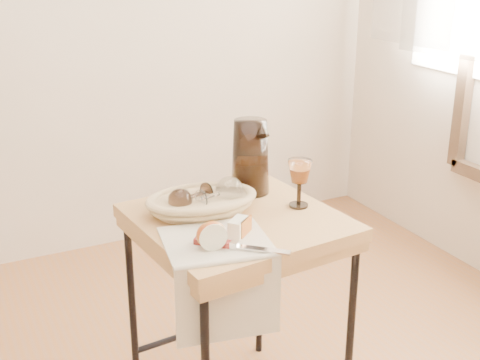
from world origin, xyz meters
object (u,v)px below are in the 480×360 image
bread_basket (202,204)px  pitcher (250,157)px  apple_half (211,234)px  table_knife (238,245)px  wine_goblet (299,183)px  tea_towel (216,241)px  side_table (237,319)px  goblet_lying_b (218,194)px  goblet_lying_a (192,196)px

bread_basket → pitcher: size_ratio=1.08×
apple_half → table_knife: apple_half is taller
pitcher → wine_goblet: bearing=-50.1°
tea_towel → pitcher: size_ratio=1.00×
bread_basket → apple_half: 0.26m
tea_towel → apple_half: bearing=-121.0°
side_table → goblet_lying_b: size_ratio=5.05×
apple_half → wine_goblet: bearing=29.2°
goblet_lying_a → goblet_lying_b: goblet_lying_b is taller
side_table → bread_basket: size_ratio=2.36×
side_table → pitcher: 0.52m
goblet_lying_a → apple_half: goblet_lying_a is taller
tea_towel → table_knife: (0.03, -0.07, 0.01)m
goblet_lying_b → table_knife: bearing=-116.1°
pitcher → wine_goblet: (0.08, -0.18, -0.04)m
side_table → table_knife: bearing=-115.6°
bread_basket → goblet_lying_a: (-0.03, 0.01, 0.02)m
wine_goblet → apple_half: 0.39m
bread_basket → goblet_lying_b: size_ratio=2.14×
tea_towel → wine_goblet: 0.36m
tea_towel → wine_goblet: wine_goblet is taller
side_table → bread_basket: bread_basket is taller
bread_basket → goblet_lying_a: goblet_lying_a is taller
apple_half → pitcher: bearing=55.7°
tea_towel → table_knife: size_ratio=1.10×
side_table → bread_basket: bearing=136.8°
side_table → tea_towel: size_ratio=2.54×
tea_towel → goblet_lying_b: bearing=74.2°
pitcher → apple_half: 0.44m
bread_basket → goblet_lying_b: bearing=-17.9°
side_table → goblet_lying_a: bearing=140.3°
pitcher → apple_half: bearing=-114.7°
wine_goblet → pitcher: bearing=113.7°
side_table → goblet_lying_b: (-0.04, 0.06, 0.41)m
tea_towel → pitcher: bearing=59.0°
side_table → wine_goblet: 0.48m
tea_towel → table_knife: table_knife is taller
goblet_lying_a → goblet_lying_b: bearing=137.8°
goblet_lying_b → wine_goblet: (0.24, -0.08, 0.02)m
side_table → table_knife: table_knife is taller
pitcher → table_knife: bearing=-105.4°
wine_goblet → table_knife: (-0.30, -0.19, -0.06)m
tea_towel → side_table: bearing=56.2°
apple_half → table_knife: (0.06, -0.04, -0.03)m
side_table → wine_goblet: wine_goblet is taller
tea_towel → goblet_lying_a: goblet_lying_a is taller
side_table → table_knife: size_ratio=2.80×
side_table → pitcher: size_ratio=2.55×
apple_half → table_knife: bearing=-24.8°
wine_goblet → apple_half: wine_goblet is taller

